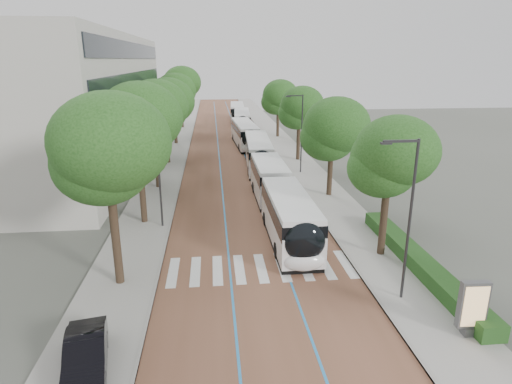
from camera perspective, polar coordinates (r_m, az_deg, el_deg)
The scene contains 23 objects.
ground at distance 24.08m, azimuth 0.48°, elevation -11.24°, with size 160.00×160.00×0.00m, color #51544C.
road at distance 62.15m, azimuth -3.63°, elevation 6.59°, with size 11.00×140.00×0.02m, color brown.
sidewalk_left at distance 62.30m, azimuth -10.58°, elevation 6.40°, with size 4.00×140.00×0.12m, color #9C9993.
sidewalk_right at distance 62.87m, azimuth 3.26°, elevation 6.76°, with size 4.00×140.00×0.12m, color #9C9993.
kerb_left at distance 62.18m, azimuth -8.82°, elevation 6.47°, with size 0.20×140.00×0.14m, color gray.
kerb_right at distance 62.60m, azimuth 1.53°, elevation 6.74°, with size 0.20×140.00×0.14m, color gray.
zebra_crossing at distance 24.97m, azimuth 0.68°, elevation -10.08°, with size 10.55×3.60×0.01m.
lane_line_left at distance 62.10m, azimuth -5.11°, elevation 6.56°, with size 0.12×126.00×0.01m, color #277FC3.
lane_line_right at distance 62.22m, azimuth -2.15°, elevation 6.64°, with size 0.12×126.00×0.01m, color #277FC3.
office_building at distance 52.12m, azimuth -25.50°, elevation 10.69°, with size 18.11×40.00×14.00m.
hedge at distance 26.35m, azimuth 20.79°, elevation -8.56°, with size 1.20×14.00×0.80m, color #1B4217.
streetlight_near at distance 21.22m, azimuth 19.53°, elevation -2.10°, with size 1.82×0.20×8.00m.
streetlight_far at distance 44.46m, azimuth 5.91°, elevation 8.54°, with size 1.82×0.20×8.00m.
lamp_post_left at distance 30.18m, azimuth -12.82°, elevation 2.69°, with size 0.14×0.14×8.00m, color #2C2C2E.
trees_left at distance 48.21m, azimuth -12.22°, elevation 11.43°, with size 6.43×61.12×9.91m.
trees_right at distance 45.50m, azimuth 7.05°, elevation 9.95°, with size 5.58×47.06×8.10m.
lead_bus at distance 31.35m, azimuth 3.21°, elevation -1.10°, with size 2.62×18.41×3.20m.
bus_queued_0 at distance 46.92m, azimuth 0.32°, elevation 5.13°, with size 3.10×12.50×3.20m.
bus_queued_1 at distance 59.19m, azimuth -1.46°, elevation 7.67°, with size 3.16×12.51×3.20m.
bus_queued_2 at distance 72.63m, azimuth -1.87°, elevation 9.45°, with size 3.19×12.52×3.20m.
bus_queued_3 at distance 84.57m, azimuth -2.52°, elevation 10.55°, with size 3.10×12.50×3.20m.
ad_panel at distance 20.87m, azimuth 26.91°, elevation -13.54°, with size 1.24×0.50×2.54m.
parked_car at distance 18.43m, azimuth -21.76°, elevation -19.55°, with size 1.47×4.23×1.39m, color black.
Camera 1 is at (-2.37, -21.03, 11.49)m, focal length 30.00 mm.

